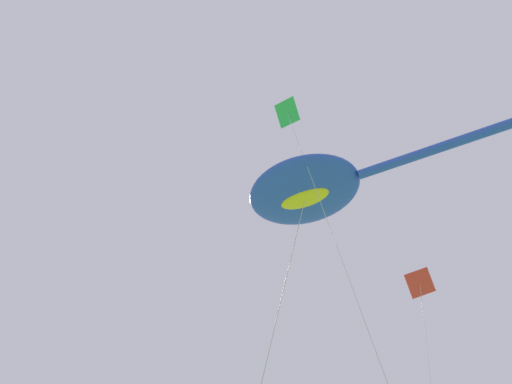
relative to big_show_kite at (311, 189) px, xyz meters
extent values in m
ellipsoid|color=blue|center=(-0.08, 0.28, 0.03)|extent=(4.36, 5.07, 0.98)
cylinder|color=blue|center=(1.42, -4.99, -0.12)|extent=(2.15, 6.48, 0.35)
ellipsoid|color=yellow|center=(-0.08, 0.28, -0.41)|extent=(1.28, 2.05, 0.35)
cube|color=red|center=(7.97, -0.20, 0.28)|extent=(1.34, 1.17, 1.13)
cube|color=green|center=(-1.05, 0.11, 4.18)|extent=(0.76, 1.24, 1.09)
cylinder|color=#B2B2B7|center=(-1.35, -1.76, -6.52)|extent=(0.62, 3.77, 21.39)
camera|label=1|loc=(-11.76, -7.36, -15.79)|focal=38.63mm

